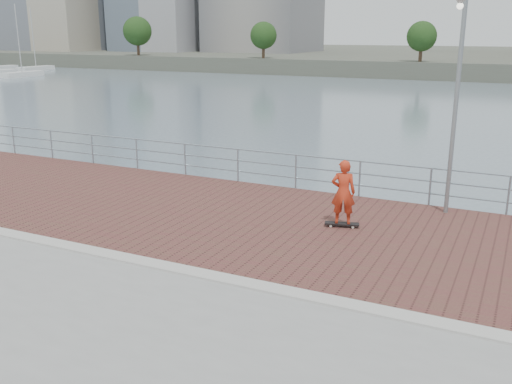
% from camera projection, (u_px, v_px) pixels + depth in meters
% --- Properties ---
extents(water, '(400.00, 400.00, 0.00)m').
position_uv_depth(water, '(215.00, 364.00, 12.10)').
color(water, slate).
rests_on(water, ground).
extents(brick_lane, '(40.00, 6.80, 0.02)m').
position_uv_depth(brick_lane, '(283.00, 225.00, 14.67)').
color(brick_lane, brown).
rests_on(brick_lane, seawall).
extents(curb, '(40.00, 0.40, 0.06)m').
position_uv_depth(curb, '(213.00, 276.00, 11.55)').
color(curb, '#B7B5AD').
rests_on(curb, seawall).
extents(far_shore, '(320.00, 95.00, 2.50)m').
position_uv_depth(far_shore, '(510.00, 59.00, 117.82)').
color(far_shore, '#4C5142').
rests_on(far_shore, ground).
extents(guardrail, '(39.06, 0.06, 1.13)m').
position_uv_depth(guardrail, '(327.00, 171.00, 17.43)').
color(guardrail, '#8C9EA8').
rests_on(guardrail, brick_lane).
extents(street_lamp, '(0.44, 1.28, 6.02)m').
position_uv_depth(street_lamp, '(458.00, 54.00, 14.12)').
color(street_lamp, gray).
rests_on(street_lamp, brick_lane).
extents(skateboard, '(0.90, 0.45, 0.10)m').
position_uv_depth(skateboard, '(342.00, 224.00, 14.49)').
color(skateboard, black).
rests_on(skateboard, brick_lane).
extents(skateboarder, '(0.69, 0.55, 1.66)m').
position_uv_depth(skateboarder, '(343.00, 192.00, 14.26)').
color(skateboarder, red).
rests_on(skateboarder, skateboard).
extents(shoreline_trees, '(109.79, 5.10, 6.80)m').
position_uv_depth(shoreline_trees, '(403.00, 34.00, 82.33)').
color(shoreline_trees, '#473323').
rests_on(shoreline_trees, far_shore).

